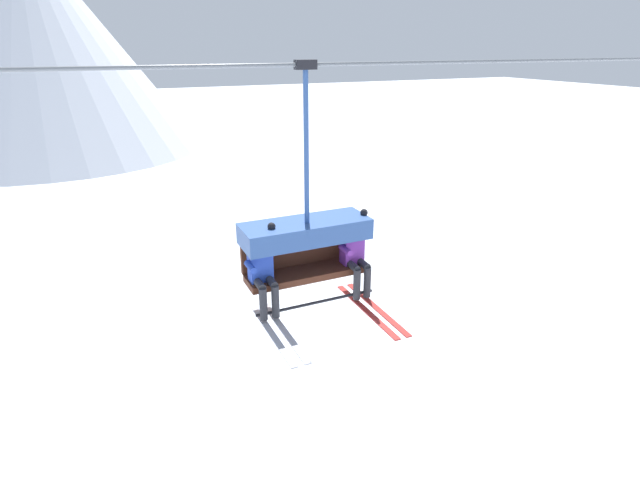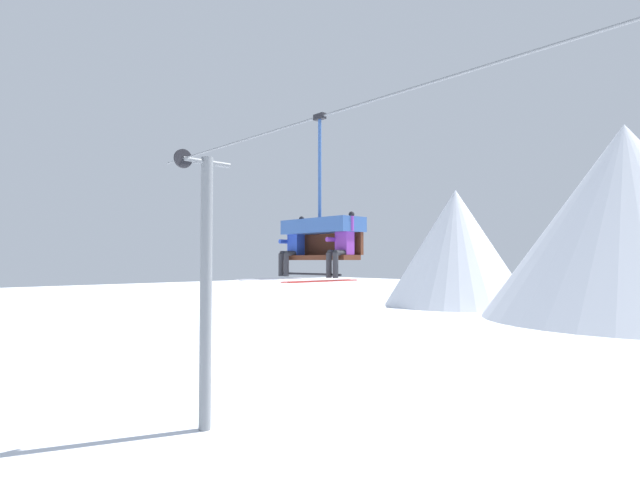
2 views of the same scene
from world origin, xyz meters
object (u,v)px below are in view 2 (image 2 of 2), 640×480
Objects in this scene: lift_tower_near at (205,284)px; skier_purple at (340,245)px; skier_blue at (292,247)px; chairlift_chair at (322,232)px.

lift_tower_near is 6.73m from skier_purple.
skier_purple is (6.59, -0.92, 1.01)m from lift_tower_near.
lift_tower_near reaches higher than skier_blue.
lift_tower_near is 5.31m from skier_blue.
chairlift_chair is at bearing 163.73° from skier_purple.
chairlift_chair is 1.96× the size of skier_blue.
skier_blue is at bearing 180.00° from skier_purple.
lift_tower_near is at bearing 169.80° from skier_blue.
lift_tower_near is 4.88× the size of skier_purple.
chairlift_chair reaches higher than skier_blue.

